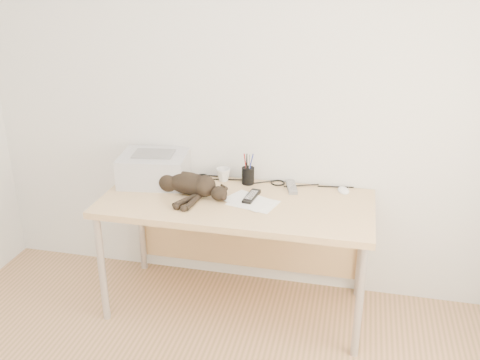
% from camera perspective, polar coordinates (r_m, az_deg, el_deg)
% --- Properties ---
extents(wall_back, '(3.50, 0.00, 3.50)m').
position_cam_1_polar(wall_back, '(3.30, 1.00, 9.25)').
color(wall_back, silver).
rests_on(wall_back, floor).
extents(desk, '(1.60, 0.70, 0.74)m').
position_cam_1_polar(desk, '(3.28, -0.08, -3.72)').
color(desk, tan).
rests_on(desk, floor).
extents(printer, '(0.45, 0.40, 0.19)m').
position_cam_1_polar(printer, '(3.42, -9.11, 1.29)').
color(printer, '#ADADB2').
rests_on(printer, desk).
extents(papers, '(0.35, 0.29, 0.01)m').
position_cam_1_polar(papers, '(3.12, 1.17, -2.33)').
color(papers, white).
rests_on(papers, desk).
extents(cat, '(0.62, 0.39, 0.14)m').
position_cam_1_polar(cat, '(3.23, -5.85, -0.44)').
color(cat, black).
rests_on(cat, desk).
extents(mug, '(0.13, 0.13, 0.08)m').
position_cam_1_polar(mug, '(3.41, -1.79, 0.56)').
color(mug, white).
rests_on(mug, desk).
extents(pen_cup, '(0.08, 0.08, 0.20)m').
position_cam_1_polar(pen_cup, '(3.36, 0.86, 0.51)').
color(pen_cup, black).
rests_on(pen_cup, desk).
extents(remote_grey, '(0.10, 0.20, 0.02)m').
position_cam_1_polar(remote_grey, '(3.32, 5.53, -0.76)').
color(remote_grey, slate).
rests_on(remote_grey, desk).
extents(remote_black, '(0.08, 0.20, 0.02)m').
position_cam_1_polar(remote_black, '(3.17, 1.24, -1.79)').
color(remote_black, black).
rests_on(remote_black, desk).
extents(mouse, '(0.10, 0.13, 0.04)m').
position_cam_1_polar(mouse, '(3.32, 10.99, -0.90)').
color(mouse, white).
rests_on(mouse, desk).
extents(cable_tangle, '(1.36, 0.09, 0.01)m').
position_cam_1_polar(cable_tangle, '(3.42, 0.76, -0.02)').
color(cable_tangle, black).
rests_on(cable_tangle, desk).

